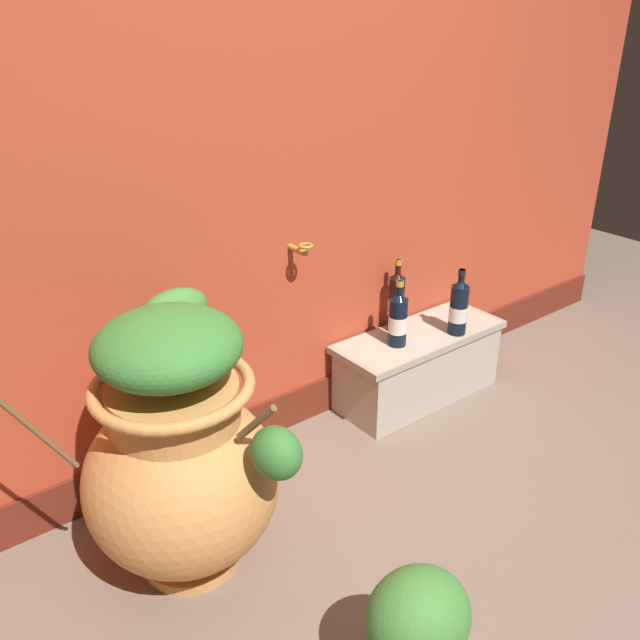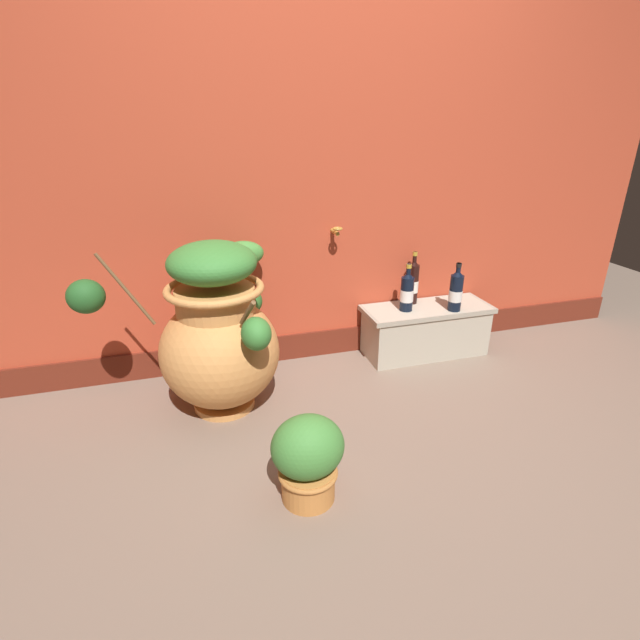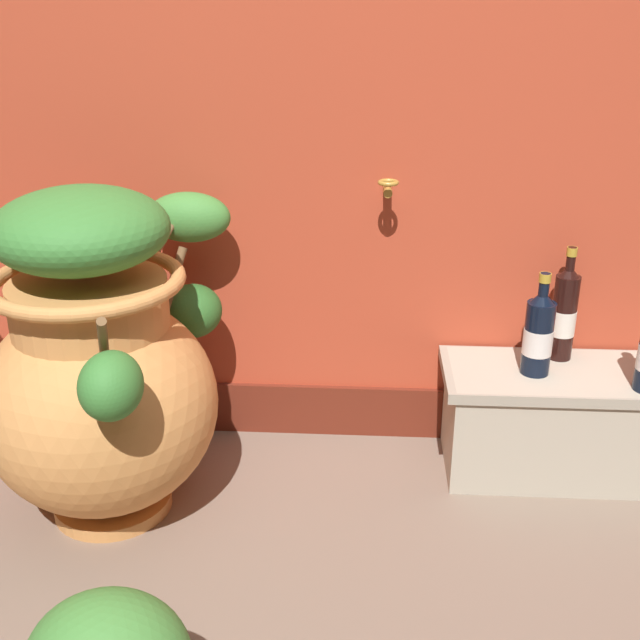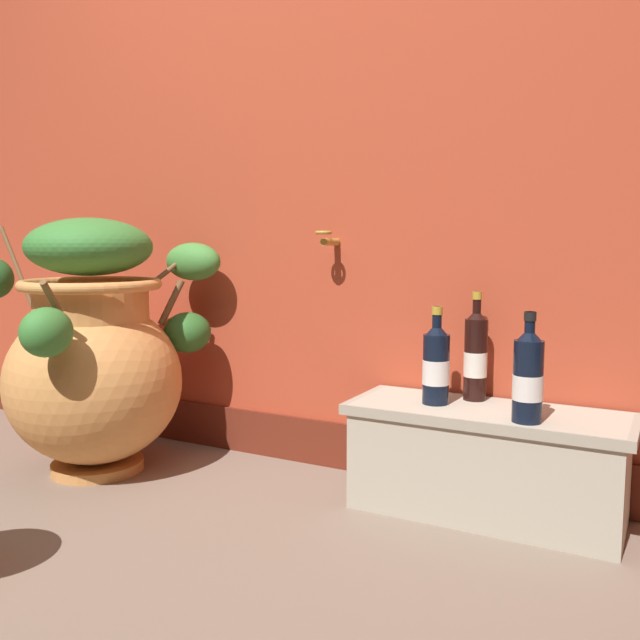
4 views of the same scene
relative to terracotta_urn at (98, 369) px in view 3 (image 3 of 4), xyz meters
The scene contains 4 objects.
terracotta_urn is the anchor object (origin of this frame).
stone_ledge 1.33m from the terracotta_urn, 11.03° to the left, with size 0.80×0.31×0.31m.
wine_bottle_middle 1.16m from the terracotta_urn, 11.96° to the left, with size 0.08×0.08×0.29m.
wine_bottle_right 1.27m from the terracotta_urn, 15.71° to the left, with size 0.07×0.07×0.33m.
Camera 3 is at (0.04, -1.04, 1.28)m, focal length 43.95 mm.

